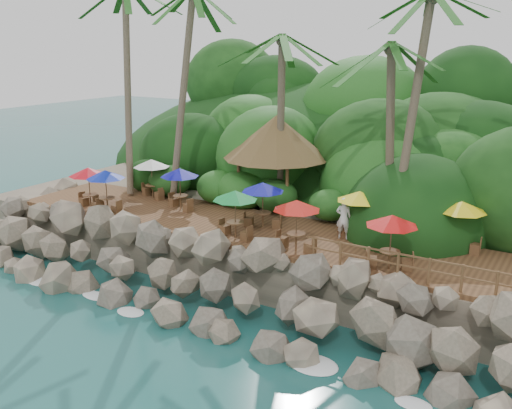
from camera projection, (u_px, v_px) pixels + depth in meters
The scene contains 12 objects.
ground at pixel (174, 328), 21.68m from camera, with size 140.00×140.00×0.00m, color #19514F.
land_base at pixel (341, 203), 34.55m from camera, with size 32.00×25.20×2.10m, color gray.
jungle_hill at pixel (382, 192), 41.01m from camera, with size 44.80×28.00×15.40m, color #143811.
seawall at pixel (205, 281), 23.00m from camera, with size 29.00×4.00×2.30m, color gray, non-canonical shape.
terrace at pixel (256, 230), 26.00m from camera, with size 26.00×5.00×0.20m, color brown.
jungle_foliage at pixel (334, 224), 34.02m from camera, with size 44.00×16.00×12.00m, color #143811, non-canonical shape.
foam_line at pixel (179, 324), 21.91m from camera, with size 25.20×0.80×0.06m.
palms at pixel (314, 4), 24.82m from camera, with size 28.22×7.44×12.37m.
palapa at pixel (276, 137), 28.97m from camera, with size 5.44×5.44×4.60m.
dining_clusters at pixel (241, 190), 25.56m from camera, with size 19.34×5.14×2.10m.
railing at pixel (413, 266), 19.97m from camera, with size 8.30×0.10×1.00m.
waiter at pixel (344, 218), 24.30m from camera, with size 0.67×0.44×1.83m, color white.
Camera 1 is at (12.76, -15.12, 10.48)m, focal length 40.07 mm.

